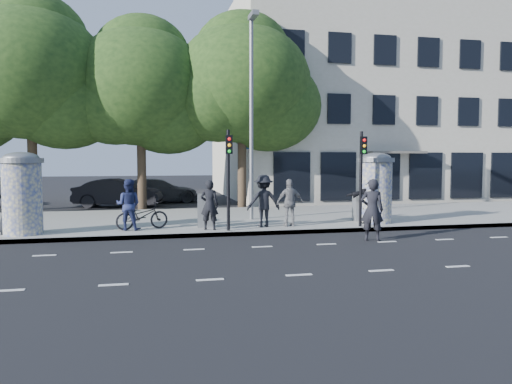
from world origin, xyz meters
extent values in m
plane|color=black|center=(0.00, 0.00, 0.00)|extent=(120.00, 120.00, 0.00)
cube|color=gray|center=(0.00, 7.50, 0.07)|extent=(40.00, 8.00, 0.15)
cube|color=slate|center=(0.00, 3.55, 0.07)|extent=(40.00, 0.10, 0.16)
cube|color=silver|center=(0.00, -2.20, 0.00)|extent=(32.00, 0.12, 0.01)
cube|color=silver|center=(0.00, 1.40, 0.00)|extent=(32.00, 0.12, 0.01)
cylinder|color=beige|center=(-7.20, 4.50, 1.30)|extent=(1.20, 1.20, 2.30)
cylinder|color=slate|center=(-7.20, 4.50, 2.53)|extent=(1.36, 1.36, 0.16)
ellipsoid|color=slate|center=(-7.20, 4.50, 2.61)|extent=(1.10, 1.10, 0.38)
cylinder|color=beige|center=(5.20, 4.70, 1.30)|extent=(1.20, 1.20, 2.30)
cylinder|color=slate|center=(5.20, 4.70, 2.53)|extent=(1.36, 1.36, 0.16)
ellipsoid|color=slate|center=(5.20, 4.70, 2.61)|extent=(1.10, 1.10, 0.38)
cylinder|color=black|center=(-0.60, 3.85, 1.85)|extent=(0.11, 0.11, 3.40)
cube|color=black|center=(-0.60, 3.67, 3.05)|extent=(0.22, 0.14, 0.62)
cylinder|color=black|center=(4.20, 3.85, 1.85)|extent=(0.11, 0.11, 3.40)
cube|color=black|center=(4.20, 3.67, 3.05)|extent=(0.22, 0.14, 0.62)
cylinder|color=slate|center=(0.80, 6.70, 4.15)|extent=(0.16, 0.16, 8.00)
cube|color=slate|center=(0.80, 6.30, 8.05)|extent=(0.25, 0.90, 0.18)
cylinder|color=#38281C|center=(-8.50, 12.50, 2.36)|extent=(0.44, 0.44, 4.73)
ellipsoid|color=#1B3714|center=(-8.50, 12.50, 6.51)|extent=(7.20, 7.20, 6.12)
cylinder|color=#38281C|center=(-3.50, 12.70, 2.21)|extent=(0.44, 0.44, 4.41)
ellipsoid|color=#1B3714|center=(-3.50, 12.70, 6.08)|extent=(6.80, 6.80, 5.78)
cylinder|color=#38281C|center=(1.50, 12.30, 2.29)|extent=(0.44, 0.44, 4.59)
ellipsoid|color=#1B3714|center=(1.50, 12.30, 6.32)|extent=(7.00, 7.00, 5.95)
cube|color=#B4AE97|center=(12.00, 20.00, 6.00)|extent=(20.00, 15.00, 12.00)
cube|color=black|center=(12.00, 12.45, 1.60)|extent=(18.00, 0.10, 2.60)
cube|color=#59544C|center=(10.00, 12.10, 2.90)|extent=(3.20, 0.90, 0.12)
cube|color=#194C8C|center=(2.50, 12.45, 3.20)|extent=(1.60, 0.06, 0.30)
imported|color=black|center=(-7.66, 4.58, 0.95)|extent=(0.86, 0.64, 1.61)
imported|color=black|center=(-1.20, 4.19, 1.00)|extent=(0.71, 0.57, 1.71)
imported|color=navy|center=(-3.91, 4.68, 1.02)|extent=(1.00, 0.87, 1.74)
imported|color=black|center=(0.78, 4.51, 1.08)|extent=(1.20, 0.69, 1.85)
imported|color=gray|center=(1.73, 4.42, 1.00)|extent=(1.03, 0.63, 1.71)
imported|color=black|center=(4.92, 4.53, 1.11)|extent=(1.86, 0.90, 1.93)
imported|color=black|center=(3.64, 1.74, 0.98)|extent=(0.84, 0.72, 1.96)
imported|color=black|center=(-3.46, 4.77, 0.62)|extent=(1.06, 1.90, 0.94)
cube|color=gray|center=(-1.25, 4.87, 0.74)|extent=(0.61, 0.48, 1.18)
cube|color=gray|center=(4.85, 5.33, 0.66)|extent=(0.51, 0.38, 1.02)
imported|color=black|center=(-4.75, 14.44, 0.74)|extent=(2.54, 4.75, 1.49)
imported|color=#494A50|center=(-2.65, 16.56, 0.69)|extent=(2.96, 5.10, 1.39)
camera|label=1|loc=(-3.32, -12.72, 2.63)|focal=35.00mm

